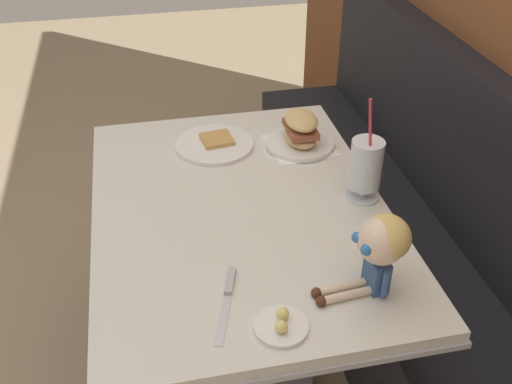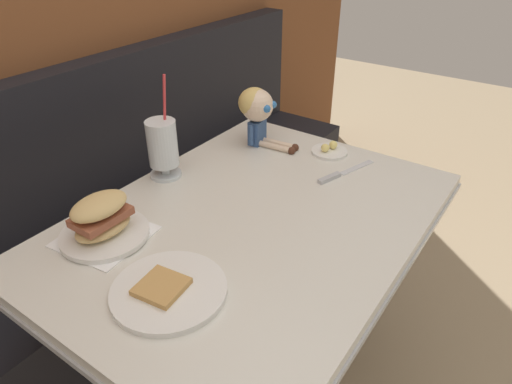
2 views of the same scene
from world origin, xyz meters
name	(u,v)px [view 1 (image 1 of 2)]	position (x,y,z in m)	size (l,w,h in m)	color
booth_bench	(427,283)	(0.00, 0.81, 0.33)	(2.60, 0.48, 1.00)	black
diner_table	(241,260)	(0.00, 0.18, 0.54)	(1.11, 0.81, 0.74)	silver
toast_plate	(215,144)	(-0.34, 0.16, 0.75)	(0.25, 0.25, 0.03)	white
milkshake_glass	(366,167)	(0.03, 0.53, 0.84)	(0.10, 0.10, 0.32)	silver
sandwich_plate	(300,133)	(-0.28, 0.43, 0.79)	(0.22, 0.22, 0.12)	white
butter_saucer	(281,325)	(0.45, 0.19, 0.75)	(0.12, 0.12, 0.04)	white
butter_knife	(228,292)	(0.33, 0.09, 0.74)	(0.23, 0.09, 0.01)	silver
seated_doll	(381,245)	(0.38, 0.43, 0.87)	(0.12, 0.22, 0.20)	#385689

